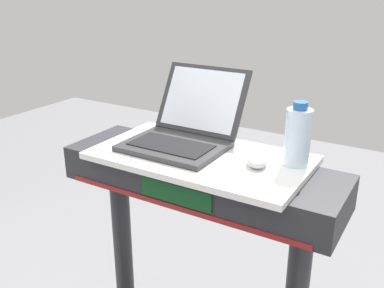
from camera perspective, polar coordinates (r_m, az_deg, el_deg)
The scene contains 4 objects.
desk_board at distance 1.36m, azimuth 1.09°, elevation -1.74°, with size 0.66×0.37×0.02m, color white.
laptop at distance 1.42m, azimuth -1.10°, elevation 1.84°, with size 0.31×0.36×0.23m.
computer_mouse at distance 1.28m, azimuth 8.51°, elevation -2.09°, with size 0.06×0.10×0.03m, color #B2B2B7.
water_bottle at distance 1.28m, azimuth 13.64°, elevation 0.99°, with size 0.07×0.07×0.19m.
Camera 1 is at (0.62, -0.39, 1.59)m, focal length 40.87 mm.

